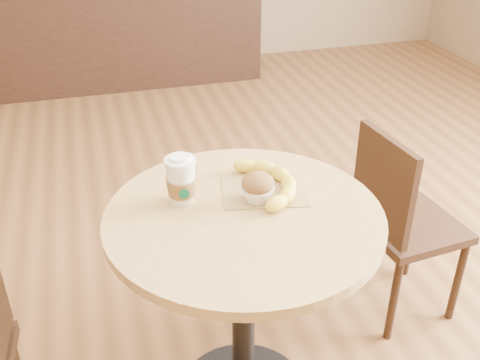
{
  "coord_description": "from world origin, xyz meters",
  "views": [
    {
      "loc": [
        -0.24,
        -1.25,
        1.59
      ],
      "look_at": [
        0.11,
        -0.0,
        0.83
      ],
      "focal_mm": 42.0,
      "sensor_mm": 36.0,
      "label": 1
    }
  ],
  "objects_px": {
    "chair_right": "(400,219)",
    "coffee_cup": "(181,182)",
    "muffin": "(258,187)",
    "banana": "(272,182)",
    "cafe_table": "(244,270)"
  },
  "relations": [
    {
      "from": "cafe_table",
      "to": "chair_right",
      "type": "relative_size",
      "value": 0.98
    },
    {
      "from": "banana",
      "to": "muffin",
      "type": "bearing_deg",
      "value": -139.26
    },
    {
      "from": "chair_right",
      "to": "cafe_table",
      "type": "bearing_deg",
      "value": 105.85
    },
    {
      "from": "muffin",
      "to": "banana",
      "type": "height_order",
      "value": "muffin"
    },
    {
      "from": "muffin",
      "to": "banana",
      "type": "relative_size",
      "value": 0.31
    },
    {
      "from": "coffee_cup",
      "to": "cafe_table",
      "type": "bearing_deg",
      "value": -33.45
    },
    {
      "from": "cafe_table",
      "to": "coffee_cup",
      "type": "height_order",
      "value": "coffee_cup"
    },
    {
      "from": "chair_right",
      "to": "coffee_cup",
      "type": "relative_size",
      "value": 5.4
    },
    {
      "from": "coffee_cup",
      "to": "banana",
      "type": "relative_size",
      "value": 0.47
    },
    {
      "from": "banana",
      "to": "coffee_cup",
      "type": "bearing_deg",
      "value": 179.31
    },
    {
      "from": "muffin",
      "to": "banana",
      "type": "bearing_deg",
      "value": 41.0
    },
    {
      "from": "chair_right",
      "to": "muffin",
      "type": "relative_size",
      "value": 8.29
    },
    {
      "from": "cafe_table",
      "to": "muffin",
      "type": "bearing_deg",
      "value": 42.27
    },
    {
      "from": "cafe_table",
      "to": "muffin",
      "type": "height_order",
      "value": "muffin"
    },
    {
      "from": "cafe_table",
      "to": "banana",
      "type": "distance_m",
      "value": 0.27
    }
  ]
}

